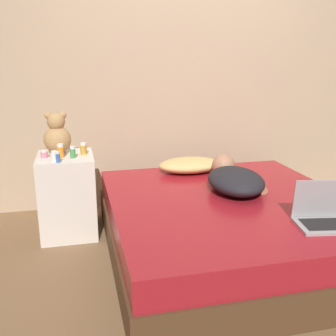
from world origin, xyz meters
name	(u,v)px	position (x,y,z in m)	size (l,w,h in m)	color
ground_plane	(227,251)	(0.00, 0.00, 0.00)	(12.00, 12.00, 0.00)	brown
wall_back	(184,61)	(0.00, 1.18, 1.30)	(8.00, 0.06, 2.60)	tan
bed	(229,226)	(0.00, 0.00, 0.20)	(1.64, 1.80, 0.40)	#4C331E
nightstand	(68,195)	(-1.09, 0.60, 0.31)	(0.41, 0.48, 0.62)	silver
pillow	(190,165)	(-0.08, 0.69, 0.46)	(0.53, 0.34, 0.12)	tan
person_lying	(234,178)	(0.11, 0.18, 0.48)	(0.45, 0.75, 0.19)	black
laptop	(326,215)	(0.37, -0.53, 0.46)	(0.39, 0.30, 0.25)	#9E9EA3
teddy_bear	(57,135)	(-1.14, 0.71, 0.76)	(0.21, 0.21, 0.32)	tan
bottle_amber	(83,149)	(-0.95, 0.61, 0.67)	(0.05, 0.05, 0.09)	gold
bottle_green	(73,152)	(-1.03, 0.52, 0.66)	(0.04, 0.04, 0.09)	#3D8E4C
bottle_white	(54,156)	(-1.16, 0.46, 0.66)	(0.05, 0.05, 0.07)	white
bottle_pink	(44,154)	(-1.23, 0.57, 0.65)	(0.05, 0.05, 0.06)	pink
bottle_orange	(61,151)	(-1.12, 0.55, 0.67)	(0.05, 0.05, 0.10)	orange
bottle_blue	(58,157)	(-1.13, 0.40, 0.66)	(0.03, 0.03, 0.08)	#3866B2
book	(311,199)	(0.52, -0.16, 0.41)	(0.23, 0.22, 0.02)	navy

